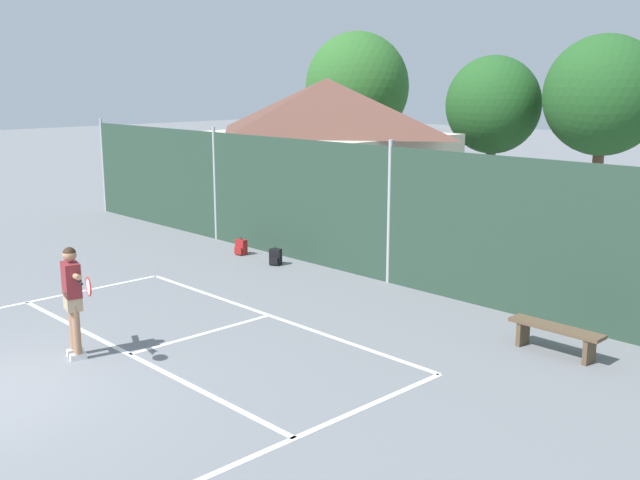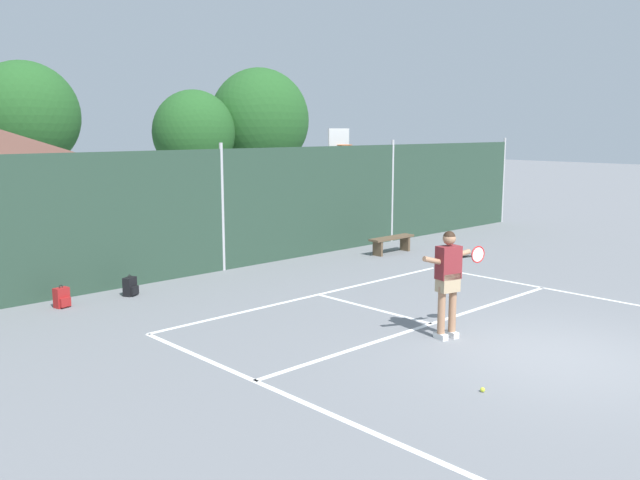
% 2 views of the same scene
% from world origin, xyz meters
% --- Properties ---
extents(ground_plane, '(120.00, 120.00, 0.00)m').
position_xyz_m(ground_plane, '(0.00, 0.00, 0.00)').
color(ground_plane, slate).
extents(court_markings, '(8.30, 11.10, 0.01)m').
position_xyz_m(court_markings, '(0.00, 0.65, 0.00)').
color(court_markings, white).
rests_on(court_markings, ground).
extents(chainlink_fence, '(26.09, 0.09, 3.20)m').
position_xyz_m(chainlink_fence, '(0.00, 9.00, 1.53)').
color(chainlink_fence, '#284233').
rests_on(chainlink_fence, ground).
extents(basketball_hoop, '(0.90, 0.67, 3.55)m').
position_xyz_m(basketball_hoop, '(5.63, 10.56, 2.31)').
color(basketball_hoop, '#9E9EA3').
rests_on(basketball_hoop, ground).
extents(treeline_backdrop, '(26.26, 4.29, 6.51)m').
position_xyz_m(treeline_backdrop, '(0.08, 20.13, 3.89)').
color(treeline_backdrop, brown).
rests_on(treeline_backdrop, ground).
extents(tennis_player, '(1.43, 0.34, 1.85)m').
position_xyz_m(tennis_player, '(-0.48, 1.79, 1.11)').
color(tennis_player, silver).
rests_on(tennis_player, ground).
extents(tennis_ball, '(0.07, 0.07, 0.07)m').
position_xyz_m(tennis_ball, '(-2.09, 0.02, 0.03)').
color(tennis_ball, '#CCE033').
rests_on(tennis_ball, ground).
extents(backpack_red, '(0.31, 0.29, 0.46)m').
position_xyz_m(backpack_red, '(-4.45, 8.28, 0.19)').
color(backpack_red, maroon).
rests_on(backpack_red, ground).
extents(backpack_black, '(0.33, 0.33, 0.46)m').
position_xyz_m(backpack_black, '(-2.99, 8.21, 0.19)').
color(backpack_black, black).
rests_on(backpack_black, ground).
extents(courtside_bench, '(1.60, 0.36, 0.48)m').
position_xyz_m(courtside_bench, '(4.87, 7.60, 0.36)').
color(courtside_bench, brown).
rests_on(courtside_bench, ground).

